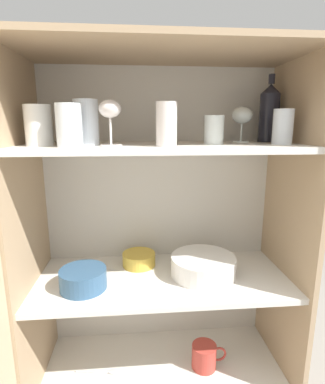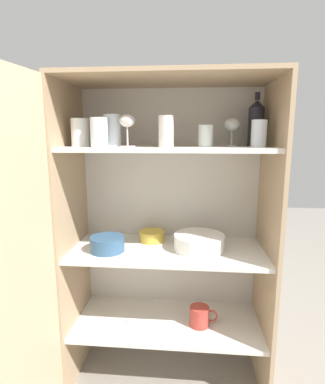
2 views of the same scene
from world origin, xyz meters
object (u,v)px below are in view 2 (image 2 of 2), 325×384
object	(u,v)px
plate_stack_white	(199,242)
serving_bowl_small	(152,235)
mixing_bowl_large	(107,243)
wine_bottle	(256,123)
coffee_mug_primary	(200,316)

from	to	relation	value
plate_stack_white	serving_bowl_small	bearing A→B (deg)	157.36
plate_stack_white	mixing_bowl_large	xyz separation A→B (m)	(-0.43, -0.06, 0.00)
mixing_bowl_large	serving_bowl_small	bearing A→B (deg)	39.24
plate_stack_white	mixing_bowl_large	world-z (taller)	plate_stack_white
wine_bottle	serving_bowl_small	size ratio (longest dim) A/B	1.86
wine_bottle	plate_stack_white	world-z (taller)	wine_bottle
serving_bowl_small	coffee_mug_primary	size ratio (longest dim) A/B	0.95
serving_bowl_small	plate_stack_white	bearing A→B (deg)	-22.64
mixing_bowl_large	coffee_mug_primary	xyz separation A→B (m)	(0.44, 0.03, -0.37)
mixing_bowl_large	coffee_mug_primary	size ratio (longest dim) A/B	1.16
wine_bottle	coffee_mug_primary	bearing A→B (deg)	-153.60
wine_bottle	mixing_bowl_large	bearing A→B (deg)	-167.50
mixing_bowl_large	serving_bowl_small	distance (m)	0.25
wine_bottle	mixing_bowl_large	world-z (taller)	wine_bottle
mixing_bowl_large	serving_bowl_small	size ratio (longest dim) A/B	1.22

